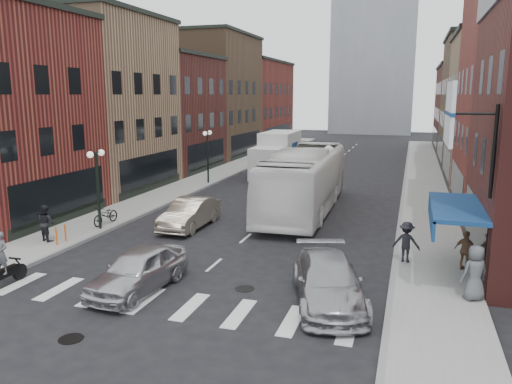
{
  "coord_description": "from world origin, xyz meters",
  "views": [
    {
      "loc": [
        7.41,
        -16.87,
        6.8
      ],
      "look_at": [
        0.44,
        5.29,
        2.25
      ],
      "focal_mm": 35.0,
      "sensor_mm": 36.0,
      "label": 1
    }
  ],
  "objects_px": {
    "streetlamp_far": "(208,147)",
    "curb_car": "(328,281)",
    "streetlamp_near": "(97,174)",
    "bike_rack": "(61,235)",
    "parked_bicycle": "(106,215)",
    "ped_right_b": "(466,251)",
    "sedan_left_far": "(190,213)",
    "ped_right_c": "(475,273)",
    "sedan_left_near": "(138,270)",
    "ped_right_a": "(406,242)",
    "billboard_sign": "(452,116)",
    "ped_left_solo": "(46,223)",
    "transit_bus": "(305,180)",
    "box_truck": "(277,155)",
    "motorcycle_rider": "(2,261)"
  },
  "relations": [
    {
      "from": "ped_right_b",
      "to": "ped_right_a",
      "type": "bearing_deg",
      "value": 22.7
    },
    {
      "from": "bike_rack",
      "to": "motorcycle_rider",
      "type": "distance_m",
      "value": 4.91
    },
    {
      "from": "billboard_sign",
      "to": "ped_right_b",
      "type": "distance_m",
      "value": 5.88
    },
    {
      "from": "motorcycle_rider",
      "to": "billboard_sign",
      "type": "bearing_deg",
      "value": 14.33
    },
    {
      "from": "streetlamp_near",
      "to": "ped_right_b",
      "type": "bearing_deg",
      "value": -3.31
    },
    {
      "from": "ped_left_solo",
      "to": "ped_right_c",
      "type": "relative_size",
      "value": 0.91
    },
    {
      "from": "motorcycle_rider",
      "to": "ped_right_b",
      "type": "relative_size",
      "value": 1.33
    },
    {
      "from": "parked_bicycle",
      "to": "ped_right_b",
      "type": "relative_size",
      "value": 1.2
    },
    {
      "from": "parked_bicycle",
      "to": "ped_left_solo",
      "type": "relative_size",
      "value": 1.09
    },
    {
      "from": "sedan_left_far",
      "to": "curb_car",
      "type": "distance_m",
      "value": 11.15
    },
    {
      "from": "motorcycle_rider",
      "to": "transit_bus",
      "type": "height_order",
      "value": "transit_bus"
    },
    {
      "from": "ped_right_b",
      "to": "ped_left_solo",
      "type": "bearing_deg",
      "value": 36.03
    },
    {
      "from": "box_truck",
      "to": "transit_bus",
      "type": "xyz_separation_m",
      "value": [
        4.99,
        -12.1,
        0.06
      ]
    },
    {
      "from": "motorcycle_rider",
      "to": "ped_right_c",
      "type": "bearing_deg",
      "value": 11.85
    },
    {
      "from": "sedan_left_far",
      "to": "parked_bicycle",
      "type": "height_order",
      "value": "sedan_left_far"
    },
    {
      "from": "bike_rack",
      "to": "sedan_left_far",
      "type": "distance_m",
      "value": 6.33
    },
    {
      "from": "bike_rack",
      "to": "ped_left_solo",
      "type": "distance_m",
      "value": 0.99
    },
    {
      "from": "transit_bus",
      "to": "sedan_left_far",
      "type": "distance_m",
      "value": 7.45
    },
    {
      "from": "ped_left_solo",
      "to": "ped_right_b",
      "type": "bearing_deg",
      "value": -155.87
    },
    {
      "from": "ped_right_c",
      "to": "transit_bus",
      "type": "bearing_deg",
      "value": -84.61
    },
    {
      "from": "transit_bus",
      "to": "streetlamp_near",
      "type": "bearing_deg",
      "value": -141.42
    },
    {
      "from": "ped_right_b",
      "to": "bike_rack",
      "type": "bearing_deg",
      "value": 36.74
    },
    {
      "from": "box_truck",
      "to": "sedan_left_near",
      "type": "xyz_separation_m",
      "value": [
        1.98,
        -25.87,
        -1.05
      ]
    },
    {
      "from": "bike_rack",
      "to": "sedan_left_near",
      "type": "bearing_deg",
      "value": -30.26
    },
    {
      "from": "sedan_left_far",
      "to": "parked_bicycle",
      "type": "distance_m",
      "value": 4.4
    },
    {
      "from": "streetlamp_far",
      "to": "ped_left_solo",
      "type": "bearing_deg",
      "value": -93.71
    },
    {
      "from": "transit_bus",
      "to": "curb_car",
      "type": "relative_size",
      "value": 2.58
    },
    {
      "from": "transit_bus",
      "to": "sedan_left_near",
      "type": "relative_size",
      "value": 3.01
    },
    {
      "from": "box_truck",
      "to": "ped_left_solo",
      "type": "height_order",
      "value": "box_truck"
    },
    {
      "from": "sedan_left_far",
      "to": "curb_car",
      "type": "relative_size",
      "value": 0.89
    },
    {
      "from": "bike_rack",
      "to": "ped_right_a",
      "type": "height_order",
      "value": "ped_right_a"
    },
    {
      "from": "curb_car",
      "to": "ped_left_solo",
      "type": "xyz_separation_m",
      "value": [
        -13.5,
        2.77,
        0.24
      ]
    },
    {
      "from": "sedan_left_near",
      "to": "streetlamp_far",
      "type": "bearing_deg",
      "value": 111.7
    },
    {
      "from": "streetlamp_near",
      "to": "sedan_left_near",
      "type": "distance_m",
      "value": 8.85
    },
    {
      "from": "billboard_sign",
      "to": "motorcycle_rider",
      "type": "xyz_separation_m",
      "value": [
        -14.89,
        -3.91,
        -5.18
      ]
    },
    {
      "from": "billboard_sign",
      "to": "ped_left_solo",
      "type": "height_order",
      "value": "billboard_sign"
    },
    {
      "from": "transit_bus",
      "to": "ped_right_b",
      "type": "xyz_separation_m",
      "value": [
        8.1,
        -8.5,
        -0.95
      ]
    },
    {
      "from": "streetlamp_far",
      "to": "motorcycle_rider",
      "type": "distance_m",
      "value": 21.53
    },
    {
      "from": "motorcycle_rider",
      "to": "ped_right_a",
      "type": "height_order",
      "value": "motorcycle_rider"
    },
    {
      "from": "sedan_left_far",
      "to": "ped_right_a",
      "type": "height_order",
      "value": "ped_right_a"
    },
    {
      "from": "streetlamp_far",
      "to": "ped_right_c",
      "type": "height_order",
      "value": "streetlamp_far"
    },
    {
      "from": "curb_car",
      "to": "ped_right_c",
      "type": "relative_size",
      "value": 2.79
    },
    {
      "from": "streetlamp_far",
      "to": "curb_car",
      "type": "distance_m",
      "value": 23.08
    },
    {
      "from": "transit_bus",
      "to": "sedan_left_far",
      "type": "height_order",
      "value": "transit_bus"
    },
    {
      "from": "sedan_left_near",
      "to": "ped_right_c",
      "type": "xyz_separation_m",
      "value": [
        11.11,
        2.29,
        0.32
      ]
    },
    {
      "from": "streetlamp_near",
      "to": "bike_rack",
      "type": "bearing_deg",
      "value": -94.24
    },
    {
      "from": "streetlamp_far",
      "to": "parked_bicycle",
      "type": "xyz_separation_m",
      "value": [
        -0.21,
        -13.17,
        -2.28
      ]
    },
    {
      "from": "billboard_sign",
      "to": "streetlamp_far",
      "type": "height_order",
      "value": "billboard_sign"
    },
    {
      "from": "bike_rack",
      "to": "ped_right_a",
      "type": "bearing_deg",
      "value": 7.75
    },
    {
      "from": "ped_right_a",
      "to": "ped_right_c",
      "type": "xyz_separation_m",
      "value": [
        2.2,
        -3.3,
        0.1
      ]
    }
  ]
}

